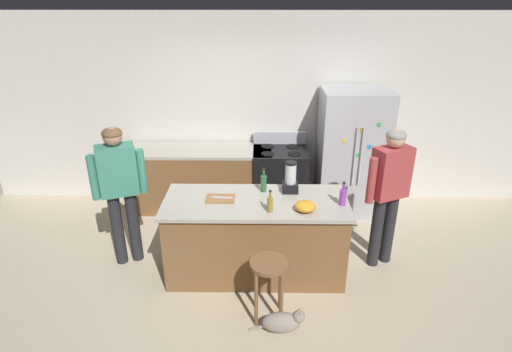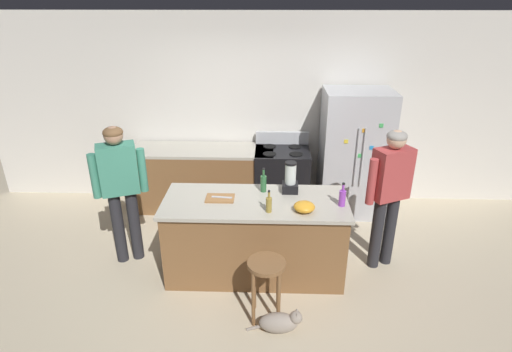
{
  "view_description": "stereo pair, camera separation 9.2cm",
  "coord_description": "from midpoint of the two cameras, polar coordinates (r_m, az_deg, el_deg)",
  "views": [
    {
      "loc": [
        0.05,
        -3.84,
        2.89
      ],
      "look_at": [
        0.0,
        0.3,
        1.05
      ],
      "focal_mm": 28.8,
      "sensor_mm": 36.0,
      "label": 1
    },
    {
      "loc": [
        0.14,
        -3.84,
        2.89
      ],
      "look_at": [
        0.0,
        0.3,
        1.05
      ],
      "focal_mm": 28.8,
      "sensor_mm": 36.0,
      "label": 2
    }
  ],
  "objects": [
    {
      "name": "refrigerator",
      "position": [
        5.84,
        12.67,
        3.15
      ],
      "size": [
        0.9,
        0.73,
        1.75
      ],
      "color": "#B7BABF",
      "rests_on": "ground_plane"
    },
    {
      "name": "blender_appliance",
      "position": [
        4.48,
        4.21,
        -0.43
      ],
      "size": [
        0.17,
        0.17,
        0.35
      ],
      "color": "black",
      "rests_on": "kitchen_island"
    },
    {
      "name": "bottle_olive_oil",
      "position": [
        4.49,
        0.48,
        -0.96
      ],
      "size": [
        0.07,
        0.07,
        0.28
      ],
      "color": "#2D6638",
      "rests_on": "kitchen_island"
    },
    {
      "name": "back_wall",
      "position": [
        5.99,
        -0.25,
        9.05
      ],
      "size": [
        8.0,
        0.1,
        2.7
      ],
      "primitive_type": "cube",
      "color": "silver",
      "rests_on": "ground_plane"
    },
    {
      "name": "cutting_board",
      "position": [
        4.37,
        -5.56,
        -3.14
      ],
      "size": [
        0.3,
        0.2,
        0.02
      ],
      "primitive_type": "cube",
      "color": "#9E6B3D",
      "rests_on": "kitchen_island"
    },
    {
      "name": "bottle_vinegar",
      "position": [
        4.08,
        1.31,
        -3.91
      ],
      "size": [
        0.06,
        0.06,
        0.24
      ],
      "color": "olive",
      "rests_on": "kitchen_island"
    },
    {
      "name": "cat",
      "position": [
        4.05,
        3.08,
        -19.56
      ],
      "size": [
        0.52,
        0.18,
        0.26
      ],
      "color": "gray",
      "rests_on": "ground_plane"
    },
    {
      "name": "ground_plane",
      "position": [
        4.81,
        -0.61,
        -13.01
      ],
      "size": [
        14.0,
        14.0,
        0.0
      ],
      "primitive_type": "plane",
      "color": "beige"
    },
    {
      "name": "chef_knife",
      "position": [
        4.36,
        -5.3,
        -3.0
      ],
      "size": [
        0.22,
        0.05,
        0.01
      ],
      "primitive_type": "cube",
      "rotation": [
        0.0,
        0.0,
        -0.1
      ],
      "color": "#B7BABF",
      "rests_on": "cutting_board"
    },
    {
      "name": "kitchen_island",
      "position": [
        4.55,
        -0.63,
        -8.45
      ],
      "size": [
        1.95,
        0.82,
        0.9
      ],
      "color": "brown",
      "rests_on": "ground_plane"
    },
    {
      "name": "bar_stool",
      "position": [
        3.93,
        1.1,
        -13.52
      ],
      "size": [
        0.36,
        0.36,
        0.64
      ],
      "color": "brown",
      "rests_on": "ground_plane"
    },
    {
      "name": "mixing_bowl",
      "position": [
        4.14,
        6.23,
        -4.21
      ],
      "size": [
        0.22,
        0.22,
        0.1
      ],
      "primitive_type": "ellipsoid",
      "color": "orange",
      "rests_on": "kitchen_island"
    },
    {
      "name": "person_by_sink_right",
      "position": [
        4.66,
        17.45,
        -1.33
      ],
      "size": [
        0.57,
        0.37,
        1.63
      ],
      "color": "#26262B",
      "rests_on": "ground_plane"
    },
    {
      "name": "person_by_island_left",
      "position": [
        4.74,
        -18.98,
        -1.06
      ],
      "size": [
        0.58,
        0.35,
        1.64
      ],
      "color": "#26262B",
      "rests_on": "ground_plane"
    },
    {
      "name": "stove_range",
      "position": [
        5.9,
        2.87,
        -0.42
      ],
      "size": [
        0.76,
        0.65,
        1.08
      ],
      "color": "black",
      "rests_on": "ground_plane"
    },
    {
      "name": "back_counter_run",
      "position": [
        5.99,
        -7.98,
        -0.36
      ],
      "size": [
        2.0,
        0.64,
        0.9
      ],
      "color": "brown",
      "rests_on": "ground_plane"
    },
    {
      "name": "bottle_soda",
      "position": [
        4.29,
        11.36,
        -2.82
      ],
      "size": [
        0.07,
        0.07,
        0.26
      ],
      "color": "purple",
      "rests_on": "kitchen_island"
    }
  ]
}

